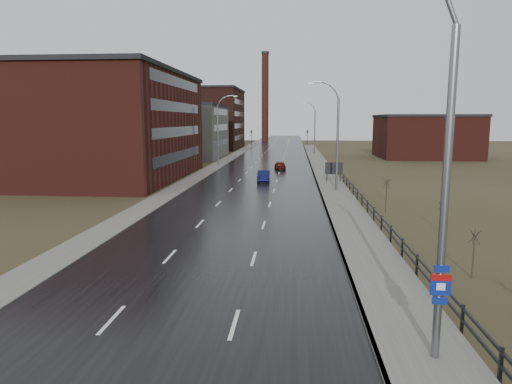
% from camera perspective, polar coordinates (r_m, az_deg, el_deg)
% --- Properties ---
extents(road, '(14.00, 300.00, 0.06)m').
position_cam_1_polar(road, '(72.02, 1.28, 3.09)').
color(road, black).
rests_on(road, ground).
extents(sidewalk_right, '(3.20, 180.00, 0.18)m').
position_cam_1_polar(sidewalk_right, '(47.27, 9.85, -0.07)').
color(sidewalk_right, '#595651').
rests_on(sidewalk_right, ground).
extents(curb_right, '(0.16, 180.00, 0.18)m').
position_cam_1_polar(curb_right, '(47.16, 8.01, -0.04)').
color(curb_right, slate).
rests_on(curb_right, ground).
extents(sidewalk_left, '(2.40, 260.00, 0.12)m').
position_cam_1_polar(sidewalk_left, '(72.98, -5.16, 3.15)').
color(sidewalk_left, '#595651').
rests_on(sidewalk_left, ground).
extents(warehouse_near, '(22.44, 28.56, 13.50)m').
position_cam_1_polar(warehouse_near, '(61.96, -19.58, 7.86)').
color(warehouse_near, '#471914').
rests_on(warehouse_near, ground).
extents(warehouse_mid, '(16.32, 20.40, 10.50)m').
position_cam_1_polar(warehouse_mid, '(92.29, -9.31, 7.52)').
color(warehouse_mid, slate).
rests_on(warehouse_mid, ground).
extents(warehouse_far, '(26.52, 24.48, 15.50)m').
position_cam_1_polar(warehouse_far, '(122.61, -8.20, 9.04)').
color(warehouse_far, '#331611').
rests_on(warehouse_far, ground).
extents(building_right, '(18.36, 16.32, 8.50)m').
position_cam_1_polar(building_right, '(97.08, 20.42, 6.55)').
color(building_right, '#471914').
rests_on(building_right, ground).
extents(smokestack, '(2.70, 2.70, 30.70)m').
position_cam_1_polar(smokestack, '(162.05, 1.15, 11.82)').
color(smokestack, '#331611').
rests_on(smokestack, ground).
extents(streetlight_main, '(3.91, 0.29, 12.11)m').
position_cam_1_polar(streetlight_main, '(14.17, 21.52, 2.91)').
color(streetlight_main, slate).
rests_on(streetlight_main, ground).
extents(streetlight_right_mid, '(3.36, 0.28, 11.35)m').
position_cam_1_polar(streetlight_right_mid, '(47.71, 9.81, 6.96)').
color(streetlight_right_mid, slate).
rests_on(streetlight_right_mid, ground).
extents(streetlight_left, '(3.36, 0.28, 11.35)m').
position_cam_1_polar(streetlight_left, '(74.52, -4.58, 7.73)').
color(streetlight_left, slate).
rests_on(streetlight_left, ground).
extents(streetlight_right_far, '(3.36, 0.28, 11.35)m').
position_cam_1_polar(streetlight_right_far, '(101.61, 7.19, 8.01)').
color(streetlight_right_far, slate).
rests_on(streetlight_right_far, ground).
extents(guardrail, '(0.10, 53.05, 1.10)m').
position_cam_1_polar(guardrail, '(31.13, 15.65, -3.78)').
color(guardrail, black).
rests_on(guardrail, ground).
extents(shrub_c, '(0.56, 0.59, 2.34)m').
position_cam_1_polar(shrub_c, '(23.97, 25.56, -6.82)').
color(shrub_c, '#382D23').
rests_on(shrub_c, ground).
extents(shrub_d, '(0.48, 0.51, 2.01)m').
position_cam_1_polar(shrub_d, '(33.13, 22.13, -2.73)').
color(shrub_d, '#382D23').
rests_on(shrub_d, ground).
extents(shrub_e, '(0.66, 0.69, 2.79)m').
position_cam_1_polar(shrub_e, '(38.15, 15.95, -0.31)').
color(shrub_e, '#382D23').
rests_on(shrub_e, ground).
extents(shrub_f, '(0.49, 0.52, 2.05)m').
position_cam_1_polar(shrub_f, '(44.13, 16.04, 0.39)').
color(shrub_f, '#382D23').
rests_on(shrub_f, ground).
extents(billboard, '(2.07, 0.17, 2.46)m').
position_cam_1_polar(billboard, '(54.92, 9.71, 2.85)').
color(billboard, black).
rests_on(billboard, ground).
extents(traffic_light_left, '(0.58, 2.73, 5.30)m').
position_cam_1_polar(traffic_light_left, '(132.12, -0.58, 7.75)').
color(traffic_light_left, black).
rests_on(traffic_light_left, ground).
extents(traffic_light_right, '(0.58, 2.73, 5.30)m').
position_cam_1_polar(traffic_light_right, '(131.59, 6.43, 7.69)').
color(traffic_light_right, black).
rests_on(traffic_light_right, ground).
extents(car_near, '(1.61, 4.21, 1.37)m').
position_cam_1_polar(car_near, '(54.85, 0.96, 1.93)').
color(car_near, '#0B0F3A').
rests_on(car_near, ground).
extents(car_far, '(1.97, 3.91, 1.28)m').
position_cam_1_polar(car_far, '(68.79, 3.03, 3.31)').
color(car_far, '#4C110C').
rests_on(car_far, ground).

